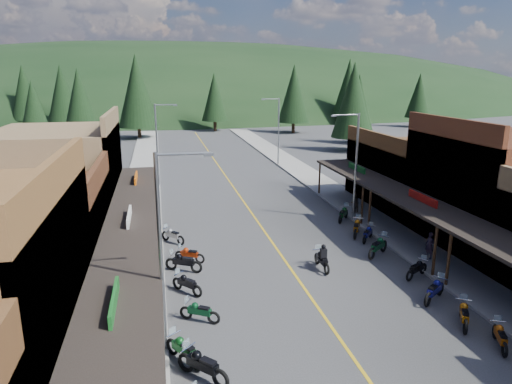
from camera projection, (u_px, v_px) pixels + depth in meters
ground at (293, 272)px, 25.36m from camera, size 220.00×220.00×0.00m
centerline at (234, 188)px, 44.28m from camera, size 0.15×90.00×0.01m
sidewalk_west at (142, 192)px, 42.48m from camera, size 3.40×94.00×0.15m
sidewalk_east at (319, 183)px, 46.04m from camera, size 3.40×94.00×0.15m
shop_west_2 at (29, 237)px, 23.52m from camera, size 10.90×9.00×6.20m
shop_west_3 at (62, 178)px, 32.35m from camera, size 10.90×10.20×8.20m
shop_east_2 at (495, 191)px, 28.90m from camera, size 10.90×9.00×8.20m
shop_east_3 at (412, 175)px, 38.23m from camera, size 10.90×10.20×6.20m
streetlight_0 at (164, 245)px, 17.14m from camera, size 2.16×0.18×8.00m
streetlight_1 at (158, 141)px, 43.64m from camera, size 2.16×0.18×8.00m
streetlight_2 at (354, 162)px, 33.23m from camera, size 2.16×0.18×8.00m
streetlight_3 at (277, 128)px, 54.05m from camera, size 2.16×0.18×8.00m
ridge_hill at (177, 107)px, 153.11m from camera, size 310.00×140.00×60.00m
pine_1 at (62, 93)px, 84.88m from camera, size 5.88×5.88×12.50m
pine_2 at (137, 91)px, 76.20m from camera, size 6.72×6.72×14.00m
pine_3 at (214, 97)px, 87.01m from camera, size 5.04×5.04×11.00m
pine_4 at (294, 94)px, 84.00m from camera, size 5.88×5.88×12.50m
pine_5 at (349, 87)px, 98.44m from camera, size 6.72×6.72×14.00m
pine_6 at (419, 95)px, 93.70m from camera, size 5.04×5.04×11.00m
pine_7 at (24, 92)px, 88.92m from camera, size 5.88×5.88×12.50m
pine_8 at (34, 113)px, 57.21m from camera, size 4.48×4.48×10.00m
pine_9 at (358, 103)px, 71.25m from camera, size 4.93×4.93×10.80m
pine_10 at (80, 102)px, 67.29m from camera, size 5.38×5.38×11.60m
pine_11 at (353, 100)px, 63.60m from camera, size 5.82×5.82×12.40m
bike_west_4 at (202, 364)px, 16.28m from camera, size 2.13×2.19×1.31m
bike_west_5 at (184, 349)px, 17.29m from camera, size 1.76×2.10×1.19m
bike_west_6 at (200, 311)px, 20.18m from camera, size 1.95×1.52×1.08m
bike_west_7 at (187, 283)px, 22.82m from camera, size 1.78×1.92×1.13m
bike_west_8 at (183, 261)px, 25.32m from camera, size 2.23×1.65×1.23m
bike_west_9 at (190, 254)px, 26.62m from camera, size 1.91×1.50×1.06m
bike_west_10 at (173, 235)px, 29.67m from camera, size 1.80×1.92×1.13m
bike_east_4 at (501, 336)px, 18.27m from camera, size 1.34×1.94×1.06m
bike_east_5 at (464, 313)px, 19.85m from camera, size 1.62×2.11×1.17m
bike_east_6 at (435, 289)px, 22.04m from camera, size 2.15×1.80×1.21m
bike_east_7 at (417, 268)px, 24.59m from camera, size 2.00×1.49×1.10m
bike_east_8 at (378, 246)px, 27.53m from camera, size 2.28×2.01×1.31m
bike_east_9 at (368, 233)px, 30.03m from camera, size 1.77×1.87×1.10m
bike_east_10 at (357, 227)px, 30.97m from camera, size 1.81×2.33×1.29m
bike_east_11 at (343, 213)px, 34.12m from camera, size 1.88×2.09×1.21m
rider_on_bike at (322, 259)px, 25.61m from camera, size 0.73×2.08×1.58m
pedestrian_east_a at (430, 245)px, 26.75m from camera, size 0.54×0.67×1.61m
pedestrian_east_b at (354, 202)px, 35.67m from camera, size 0.91×0.78×1.63m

